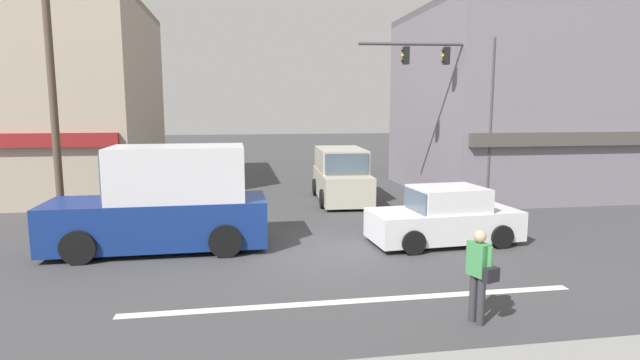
{
  "coord_description": "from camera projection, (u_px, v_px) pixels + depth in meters",
  "views": [
    {
      "loc": [
        -2.26,
        -12.54,
        3.73
      ],
      "look_at": [
        0.19,
        2.0,
        1.6
      ],
      "focal_mm": 28.0,
      "sensor_mm": 36.0,
      "label": 1
    }
  ],
  "objects": [
    {
      "name": "utility_pole_near_left",
      "position": [
        53.0,
        97.0,
        14.54
      ],
      "size": [
        1.4,
        0.22,
        7.82
      ],
      "color": "brown",
      "rests_on": "ground"
    },
    {
      "name": "lane_marking_stripe",
      "position": [
        357.0,
        301.0,
        9.72
      ],
      "size": [
        9.0,
        0.24,
        0.01
      ],
      "primitive_type": "cube",
      "color": "silver",
      "rests_on": "ground"
    },
    {
      "name": "traffic_light_mast",
      "position": [
        464.0,
        95.0,
        17.77
      ],
      "size": [
        4.87,
        0.64,
        6.2
      ],
      "color": "#47474C",
      "rests_on": "ground"
    },
    {
      "name": "street_tree",
      "position": [
        492.0,
        108.0,
        19.35
      ],
      "size": [
        2.86,
        2.86,
        5.19
      ],
      "color": "#4C3823",
      "rests_on": "ground"
    },
    {
      "name": "building_left_block",
      "position": [
        12.0,
        98.0,
        21.86
      ],
      "size": [
        11.43,
        10.1,
        8.35
      ],
      "color": "tan",
      "rests_on": "ground"
    },
    {
      "name": "building_right_corner",
      "position": [
        537.0,
        102.0,
        22.68
      ],
      "size": [
        11.26,
        8.72,
        8.03
      ],
      "color": "slate",
      "rests_on": "ground"
    },
    {
      "name": "box_truck_crossing_center",
      "position": [
        166.0,
        203.0,
        13.14
      ],
      "size": [
        5.61,
        2.27,
        2.75
      ],
      "color": "navy",
      "rests_on": "ground"
    },
    {
      "name": "van_crossing_rightbound",
      "position": [
        341.0,
        176.0,
        20.2
      ],
      "size": [
        2.25,
        4.7,
        2.11
      ],
      "color": "#B7B29E",
      "rests_on": "ground"
    },
    {
      "name": "sedan_approaching_near",
      "position": [
        444.0,
        218.0,
        13.81
      ],
      "size": [
        4.2,
        2.09,
        1.58
      ],
      "color": "silver",
      "rests_on": "ground"
    },
    {
      "name": "pedestrian_foreground_with_bag",
      "position": [
        479.0,
        271.0,
        8.58
      ],
      "size": [
        0.38,
        0.69,
        1.67
      ],
      "color": "#333338",
      "rests_on": "ground"
    },
    {
      "name": "ground_plane",
      "position": [
        325.0,
        251.0,
        13.14
      ],
      "size": [
        120.0,
        120.0,
        0.0
      ],
      "primitive_type": "plane",
      "color": "#3D3D3F"
    },
    {
      "name": "utility_pole_far_right",
      "position": [
        460.0,
        104.0,
        23.33
      ],
      "size": [
        1.4,
        0.22,
        7.59
      ],
      "color": "brown",
      "rests_on": "ground"
    }
  ]
}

